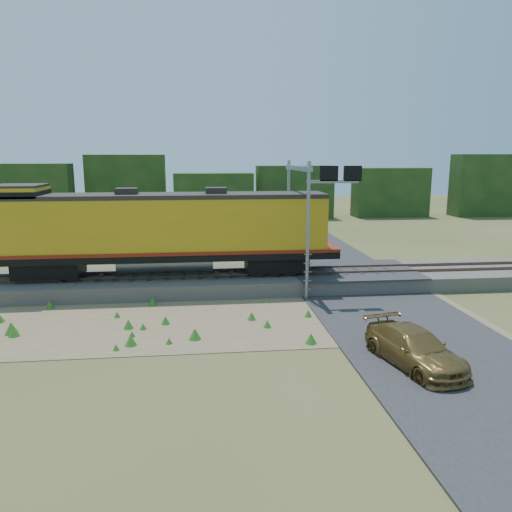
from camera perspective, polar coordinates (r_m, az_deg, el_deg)
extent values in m
plane|color=#475123|center=(22.48, -1.68, -7.57)|extent=(140.00, 140.00, 0.00)
cube|color=slate|center=(28.10, -2.72, -2.85)|extent=(70.00, 5.00, 0.80)
cube|color=brown|center=(27.29, -2.62, -2.24)|extent=(70.00, 0.10, 0.16)
cube|color=brown|center=(28.69, -2.82, -1.57)|extent=(70.00, 0.10, 0.16)
cube|color=#8C7754|center=(22.88, -6.82, -7.26)|extent=(26.00, 8.00, 0.03)
cube|color=#38383A|center=(29.28, 11.08, -1.61)|extent=(7.00, 5.20, 0.06)
cube|color=#38383A|center=(44.66, 4.91, 1.96)|extent=(7.00, 24.00, 0.08)
cube|color=#1B3613|center=(59.36, -4.82, 7.39)|extent=(36.00, 3.00, 6.50)
cube|color=black|center=(28.97, -22.52, -1.28)|extent=(3.40, 2.18, 0.85)
cube|color=black|center=(28.14, 2.28, -0.77)|extent=(3.40, 2.18, 0.85)
cube|color=black|center=(27.77, -10.34, 0.15)|extent=(18.91, 2.84, 0.34)
cylinder|color=gray|center=(27.86, -10.31, -0.77)|extent=(5.20, 1.13, 1.13)
cube|color=gold|center=(27.51, -10.46, 3.49)|extent=(17.50, 2.74, 2.93)
cube|color=maroon|center=(27.72, -10.36, 0.72)|extent=(18.91, 2.88, 0.17)
cube|color=#28231E|center=(27.34, -10.58, 6.77)|extent=(17.50, 2.79, 0.23)
cube|color=gold|center=(28.80, -25.49, 6.53)|extent=(2.46, 2.74, 0.66)
cube|color=#28231E|center=(28.78, -25.55, 7.26)|extent=(2.46, 2.79, 0.11)
cube|color=black|center=(28.80, -25.48, 6.43)|extent=(2.51, 2.79, 0.33)
cube|color=#28231E|center=(27.52, -14.56, 7.09)|extent=(1.13, 0.95, 0.43)
cube|color=#28231E|center=(27.27, -4.60, 7.37)|extent=(1.13, 0.95, 0.43)
cylinder|color=gray|center=(25.26, 5.93, 2.72)|extent=(0.18, 0.18, 7.05)
cylinder|color=gray|center=(30.70, 3.70, 4.28)|extent=(0.18, 0.18, 7.05)
cube|color=gray|center=(27.73, 4.82, 9.99)|extent=(0.25, 6.20, 0.25)
cube|color=gray|center=(25.30, 8.75, 8.40)|extent=(2.62, 0.15, 0.15)
cube|color=black|center=(25.23, 8.34, 9.32)|extent=(0.91, 0.15, 0.76)
cube|color=black|center=(25.57, 10.99, 9.26)|extent=(0.91, 0.15, 0.76)
imported|color=olive|center=(18.66, 17.67, -10.02)|extent=(2.77, 4.80, 1.31)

